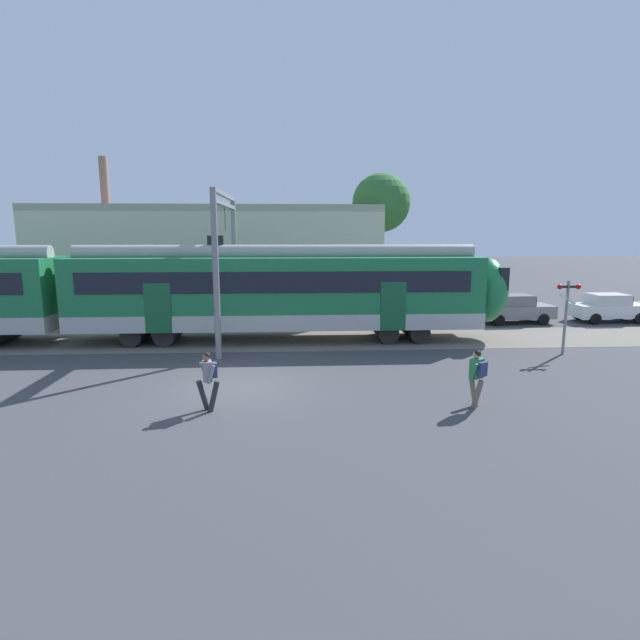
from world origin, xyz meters
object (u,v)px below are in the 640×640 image
pedestrian_green (477,374)px  commuter_train (84,293)px  parked_car_grey (514,309)px  crossing_signal (567,305)px  pedestrian_grey (208,376)px  parked_car_white (609,308)px

pedestrian_green → commuter_train: bearing=147.4°
parked_car_grey → crossing_signal: 7.16m
pedestrian_grey → parked_car_grey: 19.12m
commuter_train → pedestrian_green: size_ratio=22.83×
commuter_train → pedestrian_grey: bearing=-52.7°
parked_car_grey → pedestrian_green: bearing=-118.1°
pedestrian_green → parked_car_grey: pedestrian_green is taller
pedestrian_green → crossing_signal: 8.30m
parked_car_grey → pedestrian_grey: bearing=-138.5°
commuter_train → parked_car_grey: 21.53m
pedestrian_grey → parked_car_white: (19.66, 12.71, -0.21)m
commuter_train → pedestrian_green: 17.03m
pedestrian_grey → crossing_signal: bearing=23.3°
commuter_train → parked_car_white: commuter_train is taller
pedestrian_grey → parked_car_grey: size_ratio=0.41×
crossing_signal → parked_car_grey: bearing=81.3°
commuter_train → pedestrian_green: commuter_train is taller
commuter_train → parked_car_white: 26.80m
commuter_train → crossing_signal: bearing=-9.3°
commuter_train → parked_car_grey: (21.16, 3.68, -1.47)m
parked_car_white → commuter_train: bearing=-172.0°
pedestrian_green → parked_car_white: 17.74m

